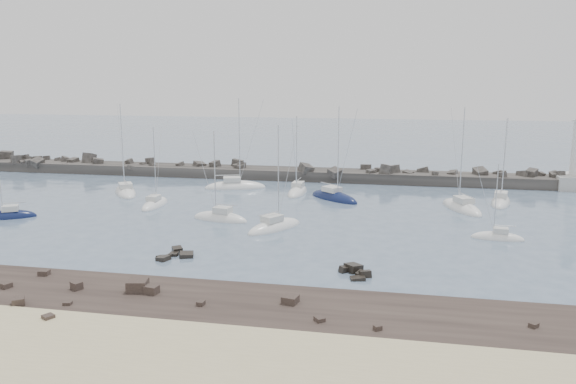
# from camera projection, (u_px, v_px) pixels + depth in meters

# --- Properties ---
(ground) EXTENTS (400.00, 400.00, 0.00)m
(ground) POSITION_uv_depth(u_px,v_px,m) (241.00, 234.00, 65.63)
(ground) COLOR slate
(ground) RESTS_ON ground
(sand_strip) EXTENTS (140.00, 14.00, 1.00)m
(sand_strip) POSITION_uv_depth(u_px,v_px,m) (100.00, 371.00, 34.85)
(sand_strip) COLOR beige
(sand_strip) RESTS_ON ground
(rock_shelf) EXTENTS (140.00, 12.13, 1.89)m
(rock_shelf) POSITION_uv_depth(u_px,v_px,m) (164.00, 308.00, 44.50)
(rock_shelf) COLOR #2B211D
(rock_shelf) RESTS_ON ground
(rock_cluster_near) EXTENTS (3.89, 4.10, 1.33)m
(rock_cluster_near) POSITION_uv_depth(u_px,v_px,m) (176.00, 257.00, 57.32)
(rock_cluster_near) COLOR black
(rock_cluster_near) RESTS_ON ground
(rock_cluster_far) EXTENTS (3.26, 3.85, 1.29)m
(rock_cluster_far) POSITION_uv_depth(u_px,v_px,m) (357.00, 273.00, 52.08)
(rock_cluster_far) COLOR black
(rock_cluster_far) RESTS_ON ground
(breakwater) EXTENTS (115.00, 7.59, 5.24)m
(breakwater) POSITION_uv_depth(u_px,v_px,m) (256.00, 176.00, 103.61)
(breakwater) COLOR #312E2C
(breakwater) RESTS_ON ground
(sailboat_1) EXTENTS (7.86, 9.67, 15.19)m
(sailboat_1) POSITION_uv_depth(u_px,v_px,m) (126.00, 193.00, 89.06)
(sailboat_1) COLOR white
(sailboat_1) RESTS_ON ground
(sailboat_2) EXTENTS (7.12, 5.28, 11.28)m
(sailboat_2) POSITION_uv_depth(u_px,v_px,m) (8.00, 217.00, 73.36)
(sailboat_2) COLOR #0F1940
(sailboat_2) RESTS_ON ground
(sailboat_3) EXTENTS (2.59, 7.72, 12.21)m
(sailboat_3) POSITION_uv_depth(u_px,v_px,m) (155.00, 205.00, 80.42)
(sailboat_3) COLOR white
(sailboat_3) RESTS_ON ground
(sailboat_4) EXTENTS (10.63, 6.06, 16.02)m
(sailboat_4) POSITION_uv_depth(u_px,v_px,m) (235.00, 187.00, 93.37)
(sailboat_4) COLOR white
(sailboat_4) RESTS_ON ground
(sailboat_5) EXTENTS (8.07, 3.95, 12.50)m
(sailboat_5) POSITION_uv_depth(u_px,v_px,m) (220.00, 219.00, 72.24)
(sailboat_5) COLOR white
(sailboat_5) RESTS_ON ground
(sailboat_6) EXTENTS (2.86, 8.42, 13.33)m
(sailboat_6) POSITION_uv_depth(u_px,v_px,m) (297.00, 192.00, 89.25)
(sailboat_6) COLOR white
(sailboat_6) RESTS_ON ground
(sailboat_7) EXTENTS (6.82, 8.60, 13.62)m
(sailboat_7) POSITION_uv_depth(u_px,v_px,m) (274.00, 228.00, 67.94)
(sailboat_7) COLOR white
(sailboat_7) RESTS_ON ground
(sailboat_8) EXTENTS (9.16, 8.53, 15.16)m
(sailboat_8) POSITION_uv_depth(u_px,v_px,m) (334.00, 198.00, 84.92)
(sailboat_8) COLOR #0F1940
(sailboat_8) RESTS_ON ground
(sailboat_9) EXTENTS (5.95, 2.40, 9.39)m
(sailboat_9) POSITION_uv_depth(u_px,v_px,m) (498.00, 238.00, 63.63)
(sailboat_9) COLOR white
(sailboat_9) RESTS_ON ground
(sailboat_10) EXTENTS (6.49, 10.00, 15.25)m
(sailboat_10) POSITION_uv_depth(u_px,v_px,m) (462.00, 208.00, 78.12)
(sailboat_10) COLOR white
(sailboat_10) RESTS_ON ground
(sailboat_12) EXTENTS (4.44, 8.76, 13.48)m
(sailboat_12) POSITION_uv_depth(u_px,v_px,m) (501.00, 203.00, 81.74)
(sailboat_12) COLOR white
(sailboat_12) RESTS_ON ground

